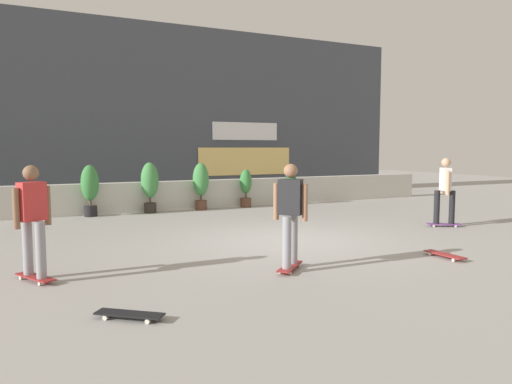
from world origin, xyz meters
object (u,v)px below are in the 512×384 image
potted_plant_1 (150,184)px  skater_by_wall_left (290,212)px  potted_plant_4 (291,187)px  potted_plant_3 (246,187)px  skateboard_near_camera (129,314)px  potted_plant_0 (90,187)px  potted_plant_2 (201,183)px  skateboard_aside (445,255)px  skater_far_left (33,218)px  skater_mid_plaza (445,189)px

potted_plant_1 → skater_by_wall_left: 7.75m
potted_plant_4 → skater_by_wall_left: skater_by_wall_left is taller
potted_plant_1 → potted_plant_3: 3.15m
skater_by_wall_left → skateboard_near_camera: 3.09m
potted_plant_0 → potted_plant_2: bearing=0.0°
potted_plant_0 → skateboard_aside: size_ratio=1.82×
potted_plant_4 → skater_far_left: size_ratio=0.70×
skater_mid_plaza → potted_plant_4: bearing=100.7°
skater_by_wall_left → skateboard_aside: size_ratio=2.11×
potted_plant_1 → skater_mid_plaza: (5.92, -5.69, 0.06)m
potted_plant_2 → skater_by_wall_left: 7.84m
potted_plant_2 → skater_by_wall_left: bearing=-99.1°
potted_plant_2 → skateboard_near_camera: potted_plant_2 is taller
potted_plant_2 → skater_far_left: bearing=-126.3°
skater_far_left → potted_plant_0: bearing=76.5°
potted_plant_4 → skateboard_near_camera: 11.44m
potted_plant_1 → skater_far_left: skater_far_left is taller
potted_plant_0 → skater_far_left: bearing=-103.5°
potted_plant_3 → potted_plant_4: bearing=0.0°
potted_plant_2 → skateboard_near_camera: bearing=-114.2°
potted_plant_1 → potted_plant_3: (3.15, 0.00, -0.21)m
potted_plant_3 → potted_plant_4: (1.70, 0.00, -0.05)m
potted_plant_3 → skater_by_wall_left: 8.23m
skater_by_wall_left → potted_plant_3: bearing=70.2°
potted_plant_1 → skateboard_aside: 8.85m
potted_plant_4 → skateboard_near_camera: (-7.22, -8.86, -0.56)m
potted_plant_1 → skater_mid_plaza: size_ratio=0.89×
potted_plant_0 → skateboard_near_camera: bearing=-94.3°
skater_mid_plaza → skateboard_aside: skater_mid_plaza is taller
potted_plant_4 → skater_far_left: (-8.14, -6.66, 0.32)m
skater_far_left → skater_by_wall_left: same height
potted_plant_1 → potted_plant_4: size_ratio=1.28×
potted_plant_4 → skateboard_aside: 8.36m
skater_far_left → skateboard_near_camera: size_ratio=2.27×
potted_plant_0 → skater_mid_plaza: (7.62, -5.69, 0.10)m
skateboard_aside → potted_plant_2: bearing=101.4°
skater_by_wall_left → skateboard_near_camera: size_ratio=2.27×
potted_plant_2 → potted_plant_4: potted_plant_2 is taller
potted_plant_0 → potted_plant_3: bearing=0.0°
potted_plant_3 → skater_far_left: (-6.44, -6.66, 0.27)m
skater_far_left → potted_plant_4: bearing=39.3°
potted_plant_4 → potted_plant_2: bearing=-180.0°
potted_plant_2 → potted_plant_3: size_ratio=1.19×
potted_plant_3 → skater_far_left: 9.27m
potted_plant_4 → skateboard_aside: (-1.58, -8.19, -0.56)m
potted_plant_2 → potted_plant_3: potted_plant_2 is taller
potted_plant_1 → skater_by_wall_left: skater_by_wall_left is taller
potted_plant_3 → skater_mid_plaza: bearing=-64.0°
potted_plant_2 → skateboard_aside: potted_plant_2 is taller
potted_plant_1 → skater_far_left: bearing=-116.3°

